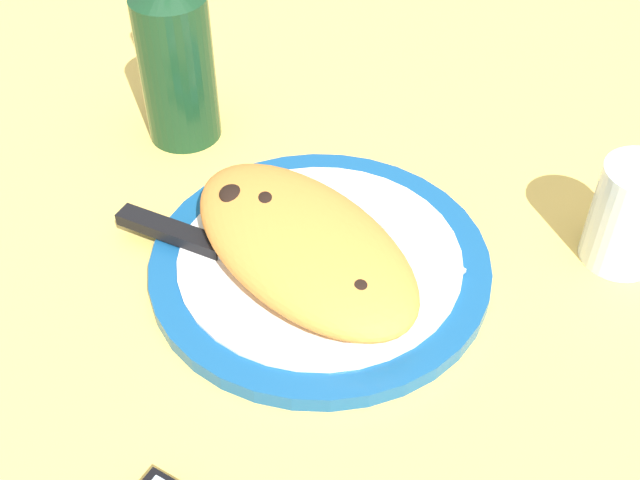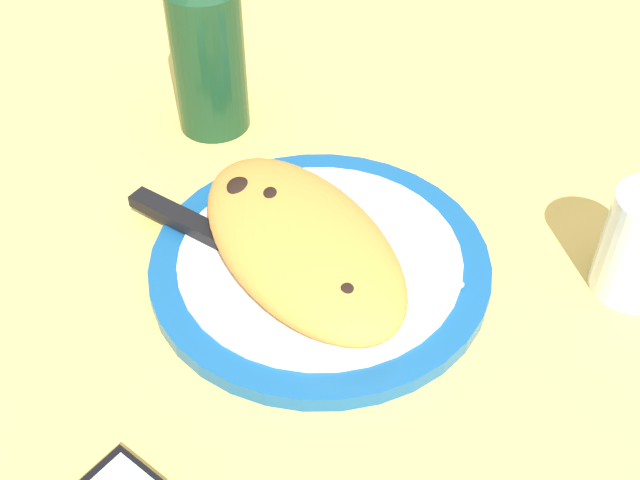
{
  "view_description": "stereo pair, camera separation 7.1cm",
  "coord_description": "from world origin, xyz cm",
  "px_view_note": "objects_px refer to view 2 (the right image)",
  "views": [
    {
      "loc": [
        -41.49,
        31.04,
        53.22
      ],
      "look_at": [
        0.0,
        0.0,
        3.86
      ],
      "focal_mm": 45.38,
      "sensor_mm": 36.0,
      "label": 1
    },
    {
      "loc": [
        -45.37,
        25.04,
        53.22
      ],
      "look_at": [
        0.0,
        0.0,
        3.86
      ],
      "focal_mm": 45.38,
      "sensor_mm": 36.0,
      "label": 2
    }
  ],
  "objects_px": {
    "calzone": "(300,240)",
    "fork": "(385,226)",
    "knife": "(205,231)",
    "wine_bottle": "(207,46)",
    "plate": "(320,264)"
  },
  "relations": [
    {
      "from": "fork",
      "to": "knife",
      "type": "relative_size",
      "value": 0.72
    },
    {
      "from": "calzone",
      "to": "wine_bottle",
      "type": "bearing_deg",
      "value": -6.01
    },
    {
      "from": "wine_bottle",
      "to": "calzone",
      "type": "bearing_deg",
      "value": 173.99
    },
    {
      "from": "fork",
      "to": "knife",
      "type": "height_order",
      "value": "knife"
    },
    {
      "from": "fork",
      "to": "plate",
      "type": "bearing_deg",
      "value": 92.63
    },
    {
      "from": "calzone",
      "to": "knife",
      "type": "distance_m",
      "value": 0.1
    },
    {
      "from": "plate",
      "to": "fork",
      "type": "relative_size",
      "value": 1.87
    },
    {
      "from": "fork",
      "to": "wine_bottle",
      "type": "distance_m",
      "value": 0.28
    },
    {
      "from": "knife",
      "to": "fork",
      "type": "bearing_deg",
      "value": -115.54
    },
    {
      "from": "wine_bottle",
      "to": "knife",
      "type": "bearing_deg",
      "value": 154.36
    },
    {
      "from": "plate",
      "to": "wine_bottle",
      "type": "bearing_deg",
      "value": -1.92
    },
    {
      "from": "knife",
      "to": "wine_bottle",
      "type": "distance_m",
      "value": 0.22
    },
    {
      "from": "wine_bottle",
      "to": "fork",
      "type": "bearing_deg",
      "value": -166.26
    },
    {
      "from": "calzone",
      "to": "fork",
      "type": "height_order",
      "value": "calzone"
    },
    {
      "from": "calzone",
      "to": "knife",
      "type": "bearing_deg",
      "value": 40.4
    }
  ]
}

